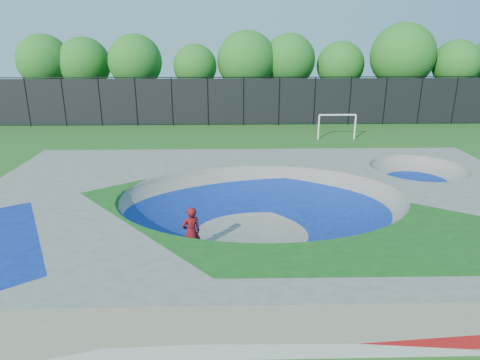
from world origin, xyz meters
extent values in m
plane|color=#1D5317|center=(0.00, 0.00, 0.00)|extent=(120.00, 120.00, 0.00)
cube|color=gray|center=(0.00, 0.00, 0.75)|extent=(22.00, 14.00, 1.50)
imported|color=red|center=(-2.54, -2.00, 0.92)|extent=(0.80, 0.69, 1.84)
cube|color=black|center=(-2.54, -2.00, 0.03)|extent=(0.81, 0.50, 0.05)
cylinder|color=white|center=(5.33, 15.58, 0.89)|extent=(0.12, 0.12, 1.79)
cylinder|color=white|center=(8.01, 15.58, 0.89)|extent=(0.12, 0.12, 1.79)
cylinder|color=white|center=(6.67, 15.58, 1.79)|extent=(2.68, 0.12, 0.12)
cylinder|color=black|center=(-18.00, 21.00, 2.00)|extent=(0.09, 0.09, 4.00)
cylinder|color=black|center=(-15.00, 21.00, 2.00)|extent=(0.09, 0.09, 4.00)
cylinder|color=black|center=(-12.00, 21.00, 2.00)|extent=(0.09, 0.09, 4.00)
cylinder|color=black|center=(-9.00, 21.00, 2.00)|extent=(0.09, 0.09, 4.00)
cylinder|color=black|center=(-6.00, 21.00, 2.00)|extent=(0.09, 0.09, 4.00)
cylinder|color=black|center=(-3.00, 21.00, 2.00)|extent=(0.09, 0.09, 4.00)
cylinder|color=black|center=(0.00, 21.00, 2.00)|extent=(0.09, 0.09, 4.00)
cylinder|color=black|center=(3.00, 21.00, 2.00)|extent=(0.09, 0.09, 4.00)
cylinder|color=black|center=(6.00, 21.00, 2.00)|extent=(0.09, 0.09, 4.00)
cylinder|color=black|center=(9.00, 21.00, 2.00)|extent=(0.09, 0.09, 4.00)
cylinder|color=black|center=(12.00, 21.00, 2.00)|extent=(0.09, 0.09, 4.00)
cylinder|color=black|center=(15.00, 21.00, 2.00)|extent=(0.09, 0.09, 4.00)
cylinder|color=black|center=(18.00, 21.00, 2.00)|extent=(0.09, 0.09, 4.00)
cube|color=black|center=(0.00, 21.00, 2.00)|extent=(48.00, 0.03, 3.80)
cylinder|color=black|center=(0.00, 21.00, 4.00)|extent=(48.00, 0.08, 0.08)
cylinder|color=#493824|center=(-18.52, 26.68, 1.59)|extent=(0.44, 0.44, 3.17)
sphere|color=#1E681B|center=(-18.52, 26.68, 5.02)|extent=(4.92, 4.92, 4.92)
cylinder|color=#493824|center=(-14.94, 27.11, 1.47)|extent=(0.44, 0.44, 2.93)
sphere|color=#1E681B|center=(-14.94, 27.11, 4.76)|extent=(4.89, 4.89, 4.89)
cylinder|color=#493824|center=(-9.80, 25.63, 1.60)|extent=(0.44, 0.44, 3.19)
sphere|color=#1E681B|center=(-9.80, 25.63, 5.02)|extent=(4.89, 4.89, 4.89)
cylinder|color=#493824|center=(-4.37, 25.95, 1.53)|extent=(0.44, 0.44, 3.07)
sphere|color=#1E681B|center=(-4.37, 25.95, 4.58)|extent=(4.03, 4.03, 4.03)
cylinder|color=#493824|center=(0.46, 26.39, 1.48)|extent=(0.44, 0.44, 2.96)
sphere|color=#1E681B|center=(0.46, 26.39, 5.03)|extent=(5.53, 5.53, 5.53)
cylinder|color=#493824|center=(4.49, 26.71, 1.61)|extent=(0.44, 0.44, 3.22)
sphere|color=#1E681B|center=(4.49, 26.71, 5.07)|extent=(4.93, 4.93, 4.93)
cylinder|color=#493824|center=(9.54, 27.18, 1.44)|extent=(0.44, 0.44, 2.87)
sphere|color=#1E681B|center=(9.54, 27.18, 4.57)|extent=(4.51, 4.51, 4.51)
cylinder|color=#493824|center=(14.87, 25.58, 1.66)|extent=(0.44, 0.44, 3.32)
sphere|color=#1E681B|center=(14.87, 25.58, 5.53)|extent=(5.88, 5.88, 5.88)
cylinder|color=#493824|center=(19.75, 25.08, 1.60)|extent=(0.44, 0.44, 3.21)
sphere|color=#1E681B|center=(19.75, 25.08, 4.82)|extent=(4.30, 4.30, 4.30)
camera|label=1|loc=(-1.22, -15.16, 7.23)|focal=32.00mm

